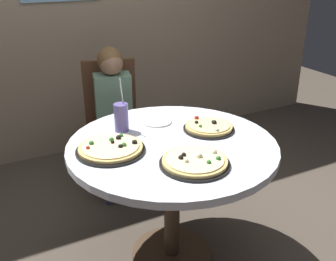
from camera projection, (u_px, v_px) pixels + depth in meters
ground_plane at (172, 254)px, 2.37m from camera, size 8.00×8.00×0.00m
dining_table at (172, 161)px, 2.11m from camera, size 1.11×1.11×0.75m
chair_wooden at (112, 116)px, 3.01m from camera, size 0.48×0.48×0.95m
diner_child at (116, 131)px, 2.86m from camera, size 0.33×0.43×1.08m
pizza_veggie at (209, 127)px, 2.21m from camera, size 0.29×0.29×0.05m
pizza_cheese at (111, 148)px, 1.97m from camera, size 0.35×0.35×0.05m
pizza_pepperoni at (195, 162)px, 1.84m from camera, size 0.34×0.34×0.05m
soda_cup at (121, 117)px, 2.18m from camera, size 0.08×0.08×0.31m
plate_small at (157, 121)px, 2.32m from camera, size 0.18×0.18×0.01m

